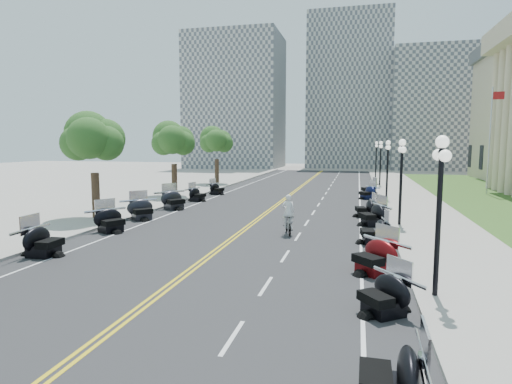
% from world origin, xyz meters
% --- Properties ---
extents(ground, '(160.00, 160.00, 0.00)m').
position_xyz_m(ground, '(0.00, 0.00, 0.00)').
color(ground, gray).
extents(road, '(16.00, 90.00, 0.01)m').
position_xyz_m(road, '(0.00, 10.00, 0.00)').
color(road, '#333335').
rests_on(road, ground).
extents(centerline_yellow_a, '(0.12, 90.00, 0.00)m').
position_xyz_m(centerline_yellow_a, '(-0.12, 10.00, 0.01)').
color(centerline_yellow_a, yellow).
rests_on(centerline_yellow_a, road).
extents(centerline_yellow_b, '(0.12, 90.00, 0.00)m').
position_xyz_m(centerline_yellow_b, '(0.12, 10.00, 0.01)').
color(centerline_yellow_b, yellow).
rests_on(centerline_yellow_b, road).
extents(edge_line_north, '(0.12, 90.00, 0.00)m').
position_xyz_m(edge_line_north, '(6.40, 10.00, 0.01)').
color(edge_line_north, white).
rests_on(edge_line_north, road).
extents(edge_line_south, '(0.12, 90.00, 0.00)m').
position_xyz_m(edge_line_south, '(-6.40, 10.00, 0.01)').
color(edge_line_south, white).
rests_on(edge_line_south, road).
extents(lane_dash_3, '(0.12, 2.00, 0.00)m').
position_xyz_m(lane_dash_3, '(3.20, -12.00, 0.01)').
color(lane_dash_3, white).
rests_on(lane_dash_3, road).
extents(lane_dash_4, '(0.12, 2.00, 0.00)m').
position_xyz_m(lane_dash_4, '(3.20, -8.00, 0.01)').
color(lane_dash_4, white).
rests_on(lane_dash_4, road).
extents(lane_dash_5, '(0.12, 2.00, 0.00)m').
position_xyz_m(lane_dash_5, '(3.20, -4.00, 0.01)').
color(lane_dash_5, white).
rests_on(lane_dash_5, road).
extents(lane_dash_6, '(0.12, 2.00, 0.00)m').
position_xyz_m(lane_dash_6, '(3.20, 0.00, 0.01)').
color(lane_dash_6, white).
rests_on(lane_dash_6, road).
extents(lane_dash_7, '(0.12, 2.00, 0.00)m').
position_xyz_m(lane_dash_7, '(3.20, 4.00, 0.01)').
color(lane_dash_7, white).
rests_on(lane_dash_7, road).
extents(lane_dash_8, '(0.12, 2.00, 0.00)m').
position_xyz_m(lane_dash_8, '(3.20, 8.00, 0.01)').
color(lane_dash_8, white).
rests_on(lane_dash_8, road).
extents(lane_dash_9, '(0.12, 2.00, 0.00)m').
position_xyz_m(lane_dash_9, '(3.20, 12.00, 0.01)').
color(lane_dash_9, white).
rests_on(lane_dash_9, road).
extents(lane_dash_10, '(0.12, 2.00, 0.00)m').
position_xyz_m(lane_dash_10, '(3.20, 16.00, 0.01)').
color(lane_dash_10, white).
rests_on(lane_dash_10, road).
extents(lane_dash_11, '(0.12, 2.00, 0.00)m').
position_xyz_m(lane_dash_11, '(3.20, 20.00, 0.01)').
color(lane_dash_11, white).
rests_on(lane_dash_11, road).
extents(lane_dash_12, '(0.12, 2.00, 0.00)m').
position_xyz_m(lane_dash_12, '(3.20, 24.00, 0.01)').
color(lane_dash_12, white).
rests_on(lane_dash_12, road).
extents(lane_dash_13, '(0.12, 2.00, 0.00)m').
position_xyz_m(lane_dash_13, '(3.20, 28.00, 0.01)').
color(lane_dash_13, white).
rests_on(lane_dash_13, road).
extents(lane_dash_14, '(0.12, 2.00, 0.00)m').
position_xyz_m(lane_dash_14, '(3.20, 32.00, 0.01)').
color(lane_dash_14, white).
rests_on(lane_dash_14, road).
extents(lane_dash_15, '(0.12, 2.00, 0.00)m').
position_xyz_m(lane_dash_15, '(3.20, 36.00, 0.01)').
color(lane_dash_15, white).
rests_on(lane_dash_15, road).
extents(lane_dash_16, '(0.12, 2.00, 0.00)m').
position_xyz_m(lane_dash_16, '(3.20, 40.00, 0.01)').
color(lane_dash_16, white).
rests_on(lane_dash_16, road).
extents(lane_dash_17, '(0.12, 2.00, 0.00)m').
position_xyz_m(lane_dash_17, '(3.20, 44.00, 0.01)').
color(lane_dash_17, white).
rests_on(lane_dash_17, road).
extents(lane_dash_18, '(0.12, 2.00, 0.00)m').
position_xyz_m(lane_dash_18, '(3.20, 48.00, 0.01)').
color(lane_dash_18, white).
rests_on(lane_dash_18, road).
extents(lane_dash_19, '(0.12, 2.00, 0.00)m').
position_xyz_m(lane_dash_19, '(3.20, 52.00, 0.01)').
color(lane_dash_19, white).
rests_on(lane_dash_19, road).
extents(sidewalk_north, '(5.00, 90.00, 0.15)m').
position_xyz_m(sidewalk_north, '(10.50, 10.00, 0.07)').
color(sidewalk_north, '#9E9991').
rests_on(sidewalk_north, ground).
extents(sidewalk_south, '(5.00, 90.00, 0.15)m').
position_xyz_m(sidewalk_south, '(-10.50, 10.00, 0.07)').
color(sidewalk_south, '#9E9991').
rests_on(sidewalk_south, ground).
extents(lawn, '(9.00, 60.00, 0.10)m').
position_xyz_m(lawn, '(17.50, 18.00, 0.05)').
color(lawn, '#356023').
rests_on(lawn, ground).
extents(distant_block_a, '(18.00, 14.00, 26.00)m').
position_xyz_m(distant_block_a, '(-18.00, 62.00, 13.00)').
color(distant_block_a, gray).
rests_on(distant_block_a, ground).
extents(distant_block_b, '(16.00, 12.00, 30.00)m').
position_xyz_m(distant_block_b, '(4.00, 68.00, 15.00)').
color(distant_block_b, gray).
rests_on(distant_block_b, ground).
extents(distant_block_c, '(20.00, 14.00, 22.00)m').
position_xyz_m(distant_block_c, '(22.00, 65.00, 11.00)').
color(distant_block_c, gray).
rests_on(distant_block_c, ground).
extents(street_lamp_1, '(0.50, 1.20, 4.90)m').
position_xyz_m(street_lamp_1, '(8.60, -8.00, 2.60)').
color(street_lamp_1, black).
rests_on(street_lamp_1, sidewalk_north).
extents(street_lamp_2, '(0.50, 1.20, 4.90)m').
position_xyz_m(street_lamp_2, '(8.60, 4.00, 2.60)').
color(street_lamp_2, black).
rests_on(street_lamp_2, sidewalk_north).
extents(street_lamp_3, '(0.50, 1.20, 4.90)m').
position_xyz_m(street_lamp_3, '(8.60, 16.00, 2.60)').
color(street_lamp_3, black).
rests_on(street_lamp_3, sidewalk_north).
extents(street_lamp_4, '(0.50, 1.20, 4.90)m').
position_xyz_m(street_lamp_4, '(8.60, 28.00, 2.60)').
color(street_lamp_4, black).
rests_on(street_lamp_4, sidewalk_north).
extents(street_lamp_5, '(0.50, 1.20, 4.90)m').
position_xyz_m(street_lamp_5, '(8.60, 40.00, 2.60)').
color(street_lamp_5, black).
rests_on(street_lamp_5, sidewalk_north).
extents(flagpole, '(1.10, 0.20, 10.00)m').
position_xyz_m(flagpole, '(18.00, 22.00, 5.00)').
color(flagpole, silver).
rests_on(flagpole, ground).
extents(tree_2, '(4.80, 4.80, 9.20)m').
position_xyz_m(tree_2, '(-10.00, 2.00, 4.75)').
color(tree_2, '#235619').
rests_on(tree_2, sidewalk_south).
extents(tree_3, '(4.80, 4.80, 9.20)m').
position_xyz_m(tree_3, '(-10.00, 14.00, 4.75)').
color(tree_3, '#235619').
rests_on(tree_3, sidewalk_south).
extents(tree_4, '(4.80, 4.80, 9.20)m').
position_xyz_m(tree_4, '(-10.00, 26.00, 4.75)').
color(tree_4, '#235619').
rests_on(tree_4, sidewalk_south).
extents(motorcycle_n_2, '(1.90, 1.90, 1.31)m').
position_xyz_m(motorcycle_n_2, '(6.87, -14.04, 0.66)').
color(motorcycle_n_2, black).
rests_on(motorcycle_n_2, road).
extents(motorcycle_n_3, '(2.57, 2.57, 1.29)m').
position_xyz_m(motorcycle_n_3, '(6.97, -9.59, 0.64)').
color(motorcycle_n_3, black).
rests_on(motorcycle_n_3, road).
extents(motorcycle_n_4, '(2.92, 2.92, 1.45)m').
position_xyz_m(motorcycle_n_4, '(6.86, -5.66, 0.72)').
color(motorcycle_n_4, '#590A0C').
rests_on(motorcycle_n_4, road).
extents(motorcycle_n_5, '(2.22, 2.22, 1.39)m').
position_xyz_m(motorcycle_n_5, '(7.02, -0.78, 0.69)').
color(motorcycle_n_5, black).
rests_on(motorcycle_n_5, road).
extents(motorcycle_n_6, '(2.74, 2.74, 1.46)m').
position_xyz_m(motorcycle_n_6, '(7.08, 3.98, 0.73)').
color(motorcycle_n_6, black).
rests_on(motorcycle_n_6, road).
extents(motorcycle_n_7, '(2.21, 2.21, 1.32)m').
position_xyz_m(motorcycle_n_7, '(6.72, 6.97, 0.66)').
color(motorcycle_n_7, black).
rests_on(motorcycle_n_7, road).
extents(motorcycle_n_9, '(2.55, 2.55, 1.30)m').
position_xyz_m(motorcycle_n_9, '(7.04, 16.46, 0.65)').
color(motorcycle_n_9, black).
rests_on(motorcycle_n_9, road).
extents(motorcycle_n_10, '(2.38, 2.38, 1.32)m').
position_xyz_m(motorcycle_n_10, '(7.25, 19.83, 0.66)').
color(motorcycle_n_10, black).
rests_on(motorcycle_n_10, road).
extents(motorcycle_s_4, '(2.16, 2.16, 1.46)m').
position_xyz_m(motorcycle_s_4, '(-6.97, -6.40, 0.73)').
color(motorcycle_s_4, black).
rests_on(motorcycle_s_4, road).
extents(motorcycle_s_5, '(2.85, 2.85, 1.45)m').
position_xyz_m(motorcycle_s_5, '(-6.98, -1.21, 0.72)').
color(motorcycle_s_5, black).
rests_on(motorcycle_s_5, road).
extents(motorcycle_s_6, '(2.98, 2.98, 1.47)m').
position_xyz_m(motorcycle_s_6, '(-7.21, 2.67, 0.74)').
color(motorcycle_s_6, black).
rests_on(motorcycle_s_6, road).
extents(motorcycle_s_7, '(3.07, 3.07, 1.54)m').
position_xyz_m(motorcycle_s_7, '(-7.00, 7.12, 0.77)').
color(motorcycle_s_7, black).
rests_on(motorcycle_s_7, road).
extents(motorcycle_s_8, '(2.24, 2.24, 1.28)m').
position_xyz_m(motorcycle_s_8, '(-6.92, 11.68, 0.64)').
color(motorcycle_s_8, black).
rests_on(motorcycle_s_8, road).
extents(motorcycle_s_9, '(2.23, 2.23, 1.23)m').
position_xyz_m(motorcycle_s_9, '(-6.83, 16.56, 0.62)').
color(motorcycle_s_9, black).
rests_on(motorcycle_s_9, road).
extents(bicycle, '(1.04, 1.91, 1.10)m').
position_xyz_m(bicycle, '(2.63, 0.34, 0.55)').
color(bicycle, '#A51414').
rests_on(bicycle, road).
extents(cyclist_rider, '(0.67, 0.44, 1.82)m').
position_xyz_m(cyclist_rider, '(2.63, 0.34, 2.02)').
color(cyclist_rider, white).
rests_on(cyclist_rider, bicycle).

